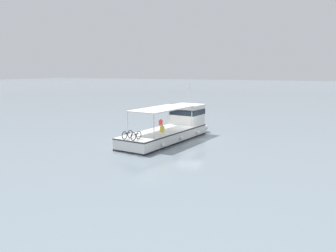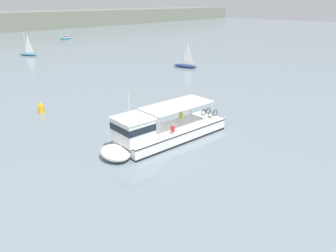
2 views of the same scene
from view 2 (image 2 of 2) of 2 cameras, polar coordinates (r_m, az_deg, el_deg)
The scene contains 6 objects.
ground_plane at distance 28.98m, azimuth -4.63°, elevation -2.80°, with size 400.00×400.00×0.00m, color gray.
ferry_main at distance 28.16m, azimuth -1.56°, elevation -1.23°, with size 13.02×4.72×5.32m.
sailboat_off_bow at distance 82.81m, azimuth -23.68°, elevation 11.81°, with size 3.12×4.97×5.40m.
sailboat_off_stern at distance 61.99m, azimuth 3.12°, elevation 10.86°, with size 2.29×4.98×5.40m.
motorboat_near_port at distance 114.11m, azimuth -17.71°, elevation 14.75°, with size 3.83×2.48×1.26m.
channel_buoy at distance 38.91m, azimuth -21.68°, elevation 3.00°, with size 0.70×0.70×1.40m.
Camera 2 is at (-18.26, -19.14, 11.84)m, focal length 34.20 mm.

